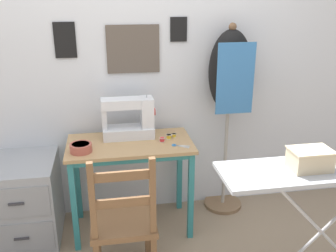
{
  "coord_description": "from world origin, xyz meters",
  "views": [
    {
      "loc": [
        -0.16,
        -2.29,
        1.77
      ],
      "look_at": [
        0.28,
        0.22,
        0.84
      ],
      "focal_mm": 40.0,
      "sensor_mm": 36.0,
      "label": 1
    }
  ],
  "objects_px": {
    "dress_form": "(230,80)",
    "wooden_chair": "(123,223)",
    "scissors": "(178,146)",
    "storage_box": "(310,159)",
    "thread_spool_mid_table": "(169,137)",
    "thread_spool_near_machine": "(162,140)",
    "fabric_bowl": "(81,148)",
    "sewing_machine": "(131,119)",
    "thread_spool_far_edge": "(174,135)",
    "filing_cabinet": "(26,200)",
    "ironing_board": "(331,174)"
  },
  "relations": [
    {
      "from": "filing_cabinet",
      "to": "sewing_machine",
      "type": "bearing_deg",
      "value": 6.49
    },
    {
      "from": "fabric_bowl",
      "to": "ironing_board",
      "type": "bearing_deg",
      "value": -27.32
    },
    {
      "from": "thread_spool_far_edge",
      "to": "fabric_bowl",
      "type": "bearing_deg",
      "value": -167.03
    },
    {
      "from": "thread_spool_far_edge",
      "to": "wooden_chair",
      "type": "distance_m",
      "value": 0.81
    },
    {
      "from": "dress_form",
      "to": "wooden_chair",
      "type": "bearing_deg",
      "value": -140.83
    },
    {
      "from": "ironing_board",
      "to": "storage_box",
      "type": "xyz_separation_m",
      "value": [
        -0.15,
        -0.01,
        0.1
      ]
    },
    {
      "from": "wooden_chair",
      "to": "thread_spool_near_machine",
      "type": "bearing_deg",
      "value": 58.05
    },
    {
      "from": "scissors",
      "to": "thread_spool_mid_table",
      "type": "distance_m",
      "value": 0.15
    },
    {
      "from": "dress_form",
      "to": "filing_cabinet",
      "type": "bearing_deg",
      "value": -174.36
    },
    {
      "from": "fabric_bowl",
      "to": "scissors",
      "type": "relative_size",
      "value": 1.17
    },
    {
      "from": "thread_spool_far_edge",
      "to": "filing_cabinet",
      "type": "distance_m",
      "value": 1.2
    },
    {
      "from": "thread_spool_near_machine",
      "to": "storage_box",
      "type": "height_order",
      "value": "storage_box"
    },
    {
      "from": "filing_cabinet",
      "to": "storage_box",
      "type": "xyz_separation_m",
      "value": [
        1.7,
        -0.87,
        0.59
      ]
    },
    {
      "from": "fabric_bowl",
      "to": "storage_box",
      "type": "height_order",
      "value": "storage_box"
    },
    {
      "from": "sewing_machine",
      "to": "dress_form",
      "type": "distance_m",
      "value": 0.82
    },
    {
      "from": "thread_spool_near_machine",
      "to": "ironing_board",
      "type": "distance_m",
      "value": 1.17
    },
    {
      "from": "fabric_bowl",
      "to": "thread_spool_near_machine",
      "type": "bearing_deg",
      "value": 8.56
    },
    {
      "from": "sewing_machine",
      "to": "thread_spool_far_edge",
      "type": "relative_size",
      "value": 11.72
    },
    {
      "from": "fabric_bowl",
      "to": "ironing_board",
      "type": "relative_size",
      "value": 0.12
    },
    {
      "from": "scissors",
      "to": "thread_spool_far_edge",
      "type": "height_order",
      "value": "thread_spool_far_edge"
    },
    {
      "from": "scissors",
      "to": "storage_box",
      "type": "relative_size",
      "value": 0.56
    },
    {
      "from": "wooden_chair",
      "to": "dress_form",
      "type": "distance_m",
      "value": 1.35
    },
    {
      "from": "sewing_machine",
      "to": "storage_box",
      "type": "height_order",
      "value": "sewing_machine"
    },
    {
      "from": "sewing_machine",
      "to": "thread_spool_mid_table",
      "type": "bearing_deg",
      "value": -17.77
    },
    {
      "from": "scissors",
      "to": "thread_spool_mid_table",
      "type": "height_order",
      "value": "thread_spool_mid_table"
    },
    {
      "from": "thread_spool_mid_table",
      "to": "dress_form",
      "type": "distance_m",
      "value": 0.65
    },
    {
      "from": "thread_spool_near_machine",
      "to": "ironing_board",
      "type": "height_order",
      "value": "ironing_board"
    },
    {
      "from": "thread_spool_near_machine",
      "to": "thread_spool_mid_table",
      "type": "height_order",
      "value": "thread_spool_mid_table"
    },
    {
      "from": "fabric_bowl",
      "to": "sewing_machine",
      "type": "bearing_deg",
      "value": 31.26
    },
    {
      "from": "thread_spool_near_machine",
      "to": "ironing_board",
      "type": "relative_size",
      "value": 0.03
    },
    {
      "from": "thread_spool_near_machine",
      "to": "thread_spool_far_edge",
      "type": "height_order",
      "value": "thread_spool_near_machine"
    },
    {
      "from": "fabric_bowl",
      "to": "filing_cabinet",
      "type": "relative_size",
      "value": 0.24
    },
    {
      "from": "thread_spool_far_edge",
      "to": "wooden_chair",
      "type": "xyz_separation_m",
      "value": [
        -0.43,
        -0.6,
        -0.32
      ]
    },
    {
      "from": "scissors",
      "to": "dress_form",
      "type": "bearing_deg",
      "value": 32.73
    },
    {
      "from": "thread_spool_mid_table",
      "to": "storage_box",
      "type": "relative_size",
      "value": 0.19
    },
    {
      "from": "thread_spool_far_edge",
      "to": "wooden_chair",
      "type": "bearing_deg",
      "value": -125.84
    },
    {
      "from": "sewing_machine",
      "to": "storage_box",
      "type": "relative_size",
      "value": 1.75
    },
    {
      "from": "fabric_bowl",
      "to": "storage_box",
      "type": "bearing_deg",
      "value": -30.15
    },
    {
      "from": "thread_spool_mid_table",
      "to": "wooden_chair",
      "type": "xyz_separation_m",
      "value": [
        -0.39,
        -0.58,
        -0.32
      ]
    },
    {
      "from": "thread_spool_far_edge",
      "to": "ironing_board",
      "type": "distance_m",
      "value": 1.15
    },
    {
      "from": "scissors",
      "to": "wooden_chair",
      "type": "height_order",
      "value": "wooden_chair"
    },
    {
      "from": "scissors",
      "to": "filing_cabinet",
      "type": "distance_m",
      "value": 1.2
    },
    {
      "from": "thread_spool_far_edge",
      "to": "dress_form",
      "type": "height_order",
      "value": "dress_form"
    },
    {
      "from": "thread_spool_far_edge",
      "to": "sewing_machine",
      "type": "bearing_deg",
      "value": 168.48
    },
    {
      "from": "scissors",
      "to": "wooden_chair",
      "type": "distance_m",
      "value": 0.68
    },
    {
      "from": "scissors",
      "to": "ironing_board",
      "type": "bearing_deg",
      "value": -44.26
    },
    {
      "from": "ironing_board",
      "to": "thread_spool_far_edge",
      "type": "bearing_deg",
      "value": 129.49
    },
    {
      "from": "thread_spool_near_machine",
      "to": "fabric_bowl",
      "type": "bearing_deg",
      "value": -171.44
    },
    {
      "from": "sewing_machine",
      "to": "thread_spool_far_edge",
      "type": "distance_m",
      "value": 0.35
    },
    {
      "from": "fabric_bowl",
      "to": "wooden_chair",
      "type": "bearing_deg",
      "value": -60.54
    }
  ]
}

